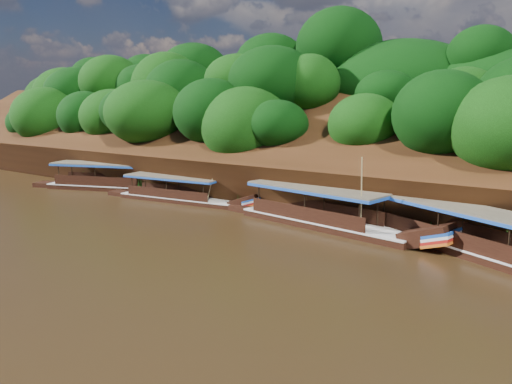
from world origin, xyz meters
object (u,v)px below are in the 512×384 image
boat_1 (334,221)px  boat_3 (115,184)px  boat_2 (186,197)px  boat_0 (474,245)px

boat_1 → boat_3: bearing=-175.0°
boat_3 → boat_2: bearing=-23.7°
boat_2 → boat_1: bearing=-11.4°
boat_0 → boat_2: size_ratio=1.12×
boat_1 → boat_3: boat_1 is taller
boat_0 → boat_3: boat_0 is taller
boat_2 → boat_3: 10.03m
boat_2 → boat_3: (-10.02, 0.44, 0.10)m
boat_0 → boat_1: boat_0 is taller
boat_0 → boat_3: bearing=-157.9°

